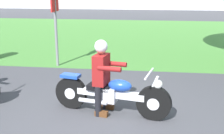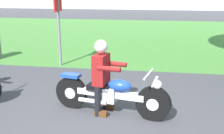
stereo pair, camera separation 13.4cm
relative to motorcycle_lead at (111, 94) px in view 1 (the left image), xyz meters
name	(u,v)px [view 1 (the left image)]	position (x,y,z in m)	size (l,w,h in m)	color
ground	(96,130)	(-0.16, -0.70, -0.39)	(120.00, 120.00, 0.00)	#424247
grass_verge	(132,35)	(-0.16, 8.87, -0.38)	(60.00, 12.00, 0.01)	#478438
motorcycle_lead	(111,94)	(0.00, 0.00, 0.00)	(2.23, 0.76, 0.87)	black
rider_lead	(102,71)	(-0.17, 0.04, 0.43)	(0.61, 0.53, 1.39)	black
sign_banner	(55,7)	(-2.02, 3.11, 1.34)	(0.08, 0.60, 2.60)	gray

